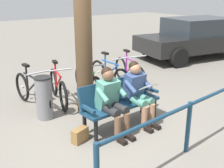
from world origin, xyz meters
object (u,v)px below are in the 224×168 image
object	(u,v)px
tree_trunk	(83,40)
bicycle_black	(32,92)
litter_bin	(44,98)
bench	(119,99)
parked_car	(195,37)
bicycle_blue	(88,83)
person_reading	(138,90)
handbag	(80,135)
bicycle_orange	(129,72)
person_companion	(111,98)
bicycle_red	(109,76)
bicycle_purple	(58,87)

from	to	relation	value
tree_trunk	bicycle_black	bearing A→B (deg)	-44.25
litter_bin	bicycle_black	size ratio (longest dim) A/B	0.51
bench	tree_trunk	size ratio (longest dim) A/B	0.53
bench	bicycle_black	world-z (taller)	bicycle_black
parked_car	bicycle_blue	bearing A→B (deg)	22.31
person_reading	handbag	xyz separation A→B (m)	(1.25, -0.03, -0.54)
bench	bicycle_orange	bearing A→B (deg)	-137.69
person_companion	bicycle_blue	world-z (taller)	person_companion
litter_bin	parked_car	bearing A→B (deg)	-166.70
bicycle_red	bicycle_blue	distance (m)	0.78
handbag	bicycle_orange	distance (m)	3.11
bicycle_orange	bicycle_blue	distance (m)	1.35
bicycle_orange	parked_car	world-z (taller)	parked_car
bench	bicycle_red	xyz separation A→B (m)	(-1.04, -1.72, -0.15)
person_companion	handbag	world-z (taller)	person_companion
person_reading	tree_trunk	distance (m)	1.46
person_reading	bicycle_blue	bearing A→B (deg)	-91.16
person_companion	bicycle_blue	bearing A→B (deg)	-111.84
handbag	bicycle_red	distance (m)	2.71
person_companion	handbag	bearing A→B (deg)	-7.74
bicycle_orange	bicycle_red	bearing A→B (deg)	-87.05
person_companion	handbag	size ratio (longest dim) A/B	4.00
person_companion	litter_bin	bearing A→B (deg)	-63.72
litter_bin	bicycle_blue	xyz separation A→B (m)	(-1.30, -0.44, -0.07)
bicycle_black	parked_car	bearing A→B (deg)	94.65
person_reading	bicycle_black	xyz separation A→B (m)	(1.34, -1.91, -0.31)
bicycle_purple	parked_car	world-z (taller)	parked_car
litter_bin	bicycle_purple	world-z (taller)	bicycle_purple
bicycle_orange	bicycle_purple	world-z (taller)	same
bench	tree_trunk	distance (m)	1.39
bicycle_blue	bicycle_purple	distance (m)	0.73
person_reading	bicycle_red	bearing A→B (deg)	-113.52
bicycle_blue	bench	bearing A→B (deg)	-0.99
bicycle_orange	bicycle_purple	distance (m)	2.06
person_companion	litter_bin	xyz separation A→B (m)	(0.70, -1.27, -0.23)
bench	bicycle_red	bearing A→B (deg)	-123.78
person_reading	bicycle_black	bearing A→B (deg)	-57.68
bicycle_red	bicycle_black	size ratio (longest dim) A/B	1.00
litter_bin	bicycle_purple	bearing A→B (deg)	-135.25
bench	parked_car	size ratio (longest dim) A/B	0.36
bench	person_companion	xyz separation A→B (m)	(0.31, 0.18, 0.16)
person_companion	litter_bin	world-z (taller)	person_companion
bench	handbag	xyz separation A→B (m)	(0.93, 0.12, -0.39)
person_reading	bicycle_purple	distance (m)	1.99
bicycle_orange	parked_car	bearing A→B (deg)	116.34
tree_trunk	litter_bin	world-z (taller)	tree_trunk
bicycle_red	bicycle_purple	xyz separation A→B (m)	(1.47, 0.05, 0.00)
bicycle_blue	bicycle_black	bearing A→B (deg)	-90.68
person_reading	bicycle_orange	size ratio (longest dim) A/B	0.72
bench	bicycle_orange	xyz separation A→B (m)	(-1.63, -1.63, -0.15)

